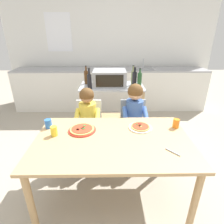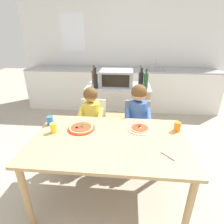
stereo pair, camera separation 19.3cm
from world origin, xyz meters
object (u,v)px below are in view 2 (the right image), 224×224
(kitchen_island_cart, at_px, (118,104))
(drinking_cup_blue, at_px, (50,121))
(bottle_clear_vinegar, at_px, (94,76))
(toaster_oven, at_px, (116,78))
(dining_chair_right, at_px, (137,126))
(bottle_slim_sauce, at_px, (141,80))
(child_in_blue_striped_shirt, at_px, (138,116))
(bottle_tall_green_wine, at_px, (146,81))
(child_in_yellow_shirt, at_px, (91,117))
(pizza_plate_white, at_px, (140,129))
(drinking_cup_orange, at_px, (177,127))
(dining_table, at_px, (109,147))
(drinking_cup_yellow, at_px, (54,128))
(serving_spoon, at_px, (168,156))
(dining_chair_left, at_px, (93,124))
(pizza_plate_red_rimmed, at_px, (81,128))
(bottle_brown_beer, at_px, (96,80))
(bottle_squat_spirits, at_px, (140,78))

(kitchen_island_cart, bearing_deg, drinking_cup_blue, -123.71)
(kitchen_island_cart, bearing_deg, bottle_clear_vinegar, 164.80)
(toaster_oven, relative_size, drinking_cup_blue, 5.18)
(dining_chair_right, bearing_deg, kitchen_island_cart, 119.91)
(bottle_slim_sauce, distance_m, child_in_blue_striped_shirt, 0.63)
(bottle_tall_green_wine, distance_m, child_in_yellow_shirt, 0.93)
(drinking_cup_blue, bearing_deg, pizza_plate_white, -1.53)
(bottle_tall_green_wine, relative_size, drinking_cup_blue, 3.10)
(child_in_blue_striped_shirt, bearing_deg, drinking_cup_orange, -48.21)
(dining_table, bearing_deg, bottle_tall_green_wine, 69.53)
(drinking_cup_yellow, bearing_deg, toaster_oven, 65.40)
(drinking_cup_yellow, xyz_separation_m, serving_spoon, (1.08, -0.29, -0.04))
(dining_chair_left, distance_m, drinking_cup_orange, 1.17)
(kitchen_island_cart, relative_size, drinking_cup_yellow, 9.84)
(toaster_oven, height_order, pizza_plate_red_rimmed, toaster_oven)
(pizza_plate_red_rimmed, height_order, serving_spoon, pizza_plate_red_rimmed)
(toaster_oven, bearing_deg, dining_chair_right, -57.87)
(toaster_oven, relative_size, child_in_yellow_shirt, 0.49)
(bottle_clear_vinegar, height_order, pizza_plate_red_rimmed, bottle_clear_vinegar)
(bottle_brown_beer, bearing_deg, dining_chair_right, -27.62)
(bottle_slim_sauce, bearing_deg, serving_spoon, -83.30)
(dining_chair_left, height_order, child_in_blue_striped_shirt, child_in_blue_striped_shirt)
(bottle_clear_vinegar, bearing_deg, bottle_brown_beer, -75.19)
(bottle_slim_sauce, height_order, dining_chair_left, bottle_slim_sauce)
(bottle_brown_beer, height_order, pizza_plate_white, bottle_brown_beer)
(child_in_blue_striped_shirt, height_order, pizza_plate_white, child_in_blue_striped_shirt)
(bottle_squat_spirits, bearing_deg, serving_spoon, -83.46)
(kitchen_island_cart, xyz_separation_m, drinking_cup_yellow, (-0.58, -1.19, 0.19))
(bottle_squat_spirits, bearing_deg, pizza_plate_red_rimmed, -120.03)
(bottle_tall_green_wine, distance_m, dining_chair_left, 0.97)
(kitchen_island_cart, relative_size, toaster_oven, 1.97)
(kitchen_island_cart, height_order, pizza_plate_red_rimmed, kitchen_island_cart)
(drinking_cup_orange, relative_size, serving_spoon, 0.70)
(pizza_plate_white, xyz_separation_m, drinking_cup_yellow, (-0.87, -0.14, 0.04))
(kitchen_island_cart, bearing_deg, drinking_cup_orange, -57.35)
(bottle_slim_sauce, height_order, drinking_cup_yellow, bottle_slim_sauce)
(drinking_cup_orange, bearing_deg, drinking_cup_yellow, -173.36)
(bottle_clear_vinegar, distance_m, drinking_cup_yellow, 1.33)
(kitchen_island_cart, relative_size, child_in_yellow_shirt, 0.96)
(bottle_brown_beer, bearing_deg, bottle_slim_sauce, 7.67)
(bottle_brown_beer, xyz_separation_m, pizza_plate_red_rimmed, (-0.00, -0.92, -0.28))
(bottle_tall_green_wine, relative_size, dining_chair_left, 0.37)
(dining_table, distance_m, dining_chair_right, 0.84)
(toaster_oven, relative_size, dining_table, 0.33)
(bottle_tall_green_wine, bearing_deg, bottle_slim_sauce, 128.73)
(dining_chair_right, xyz_separation_m, child_in_yellow_shirt, (-0.61, -0.13, 0.18))
(toaster_oven, height_order, drinking_cup_orange, toaster_oven)
(kitchen_island_cart, bearing_deg, serving_spoon, -71.44)
(dining_chair_left, xyz_separation_m, pizza_plate_white, (0.61, -0.55, 0.27))
(pizza_plate_white, xyz_separation_m, drinking_cup_blue, (-0.98, 0.03, 0.04))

